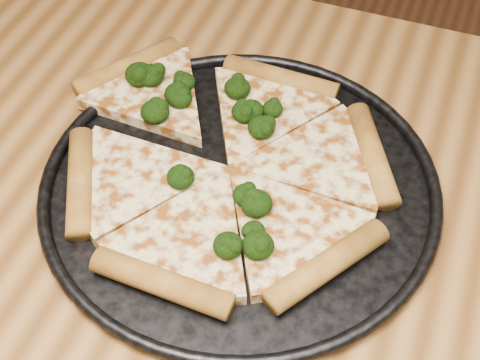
% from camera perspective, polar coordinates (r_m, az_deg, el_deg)
% --- Properties ---
extents(dining_table, '(1.20, 0.90, 0.75)m').
position_cam_1_polar(dining_table, '(0.70, 1.24, -14.25)').
color(dining_table, olive).
rests_on(dining_table, ground).
extents(pizza_pan, '(0.39, 0.39, 0.02)m').
position_cam_1_polar(pizza_pan, '(0.69, 0.00, -0.45)').
color(pizza_pan, black).
rests_on(pizza_pan, dining_table).
extents(pizza, '(0.37, 0.33, 0.02)m').
position_cam_1_polar(pizza, '(0.70, -1.29, 1.35)').
color(pizza, '#DEC988').
rests_on(pizza, pizza_pan).
extents(broccoli_florets, '(0.23, 0.22, 0.02)m').
position_cam_1_polar(broccoli_florets, '(0.71, -2.54, 3.89)').
color(broccoli_florets, black).
rests_on(broccoli_florets, pizza).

